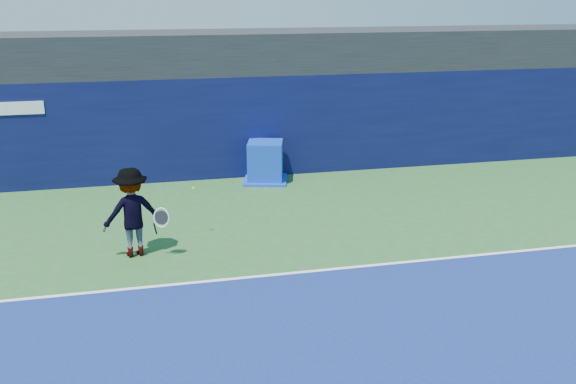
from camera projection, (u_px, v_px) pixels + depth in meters
ground at (301, 357)px, 9.89m from camera, size 80.00×80.00×0.00m
baseline at (264, 276)px, 12.68m from camera, size 24.00×0.10×0.01m
stadium_band at (211, 52)px, 19.49m from camera, size 36.00×3.00×1.20m
back_wall_assembly at (217, 126)px, 19.20m from camera, size 36.00×1.03×3.00m
equipment_cart at (265, 163)px, 18.80m from camera, size 1.51×1.51×1.19m
tennis_player at (132, 212)px, 13.42m from camera, size 1.44×0.94×1.92m
tennis_ball at (193, 188)px, 14.36m from camera, size 0.06×0.06×0.06m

